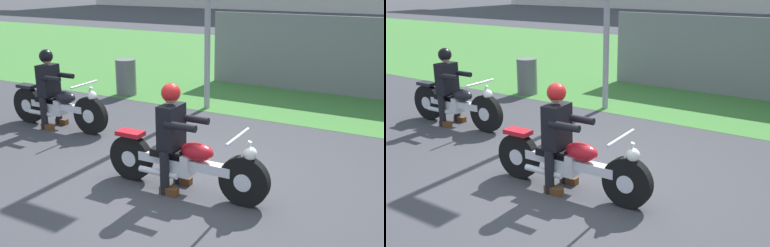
% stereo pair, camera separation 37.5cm
% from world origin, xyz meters
% --- Properties ---
extents(ground, '(120.00, 120.00, 0.00)m').
position_xyz_m(ground, '(0.00, 0.00, 0.00)').
color(ground, '#38383D').
extents(grass_verge, '(60.00, 12.00, 0.01)m').
position_xyz_m(grass_verge, '(0.00, 9.13, 0.00)').
color(grass_verge, '#3D7533').
rests_on(grass_verge, ground).
extents(motorcycle_lead, '(2.24, 0.66, 0.87)m').
position_xyz_m(motorcycle_lead, '(0.09, -0.25, 0.38)').
color(motorcycle_lead, black).
rests_on(motorcycle_lead, ground).
extents(rider_lead, '(0.56, 0.48, 1.39)m').
position_xyz_m(rider_lead, '(-0.08, -0.25, 0.81)').
color(rider_lead, black).
rests_on(rider_lead, ground).
extents(motorcycle_follow, '(2.15, 0.66, 0.89)m').
position_xyz_m(motorcycle_follow, '(-3.20, 0.89, 0.40)').
color(motorcycle_follow, black).
rests_on(motorcycle_follow, ground).
extents(rider_follow, '(0.56, 0.48, 1.41)m').
position_xyz_m(rider_follow, '(-3.37, 0.89, 0.83)').
color(rider_follow, black).
rests_on(rider_follow, ground).
extents(trash_can, '(0.47, 0.47, 0.83)m').
position_xyz_m(trash_can, '(-3.66, 3.50, 0.42)').
color(trash_can, '#595E5B').
rests_on(trash_can, ground).
extents(fence_segment, '(7.00, 0.06, 1.80)m').
position_xyz_m(fence_segment, '(0.94, 5.90, 0.90)').
color(fence_segment, slate).
rests_on(fence_segment, ground).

